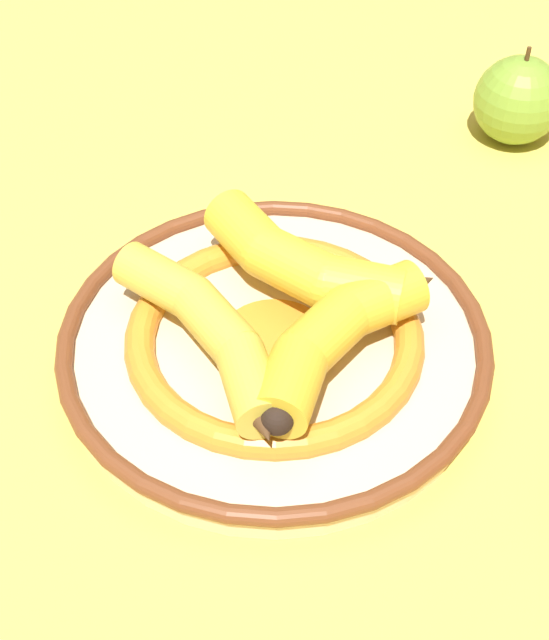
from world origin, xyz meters
TOP-DOWN VIEW (x-y plane):
  - ground_plane at (0.00, 0.00)m, footprint 2.80×2.80m
  - decorative_bowl at (-0.01, -0.02)m, footprint 0.30×0.30m
  - banana_a at (-0.02, -0.07)m, footprint 0.20×0.08m
  - banana_b at (-0.03, 0.02)m, footprint 0.18×0.07m
  - banana_c at (0.04, -0.01)m, footprint 0.06×0.18m
  - apple at (-0.05, 0.33)m, footprint 0.08×0.08m

SIDE VIEW (x-z plane):
  - ground_plane at x=0.00m, z-range 0.00..0.00m
  - decorative_bowl at x=-0.01m, z-range 0.00..0.04m
  - apple at x=-0.05m, z-range -0.01..0.09m
  - banana_a at x=-0.02m, z-range 0.04..0.07m
  - banana_c at x=0.04m, z-range 0.04..0.07m
  - banana_b at x=-0.03m, z-range 0.04..0.07m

